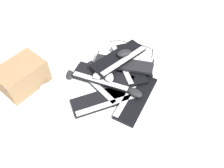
{
  "coord_description": "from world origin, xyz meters",
  "views": [
    {
      "loc": [
        -0.27,
        1.0,
        1.25
      ],
      "look_at": [
        0.02,
        0.08,
        0.06
      ],
      "focal_mm": 35.0,
      "sensor_mm": 36.0,
      "label": 1
    }
  ],
  "objects_px": {
    "keyboard_6": "(124,62)",
    "mouse_1": "(135,93)",
    "cardboard_box": "(22,76)",
    "keyboard_5": "(128,64)",
    "keyboard_0": "(101,82)",
    "mouse_2": "(47,87)",
    "keyboard_7": "(119,58)",
    "mouse_4": "(109,76)",
    "mouse_3": "(71,74)",
    "keyboard_1": "(104,100)",
    "mouse_5": "(124,53)",
    "keyboard_3": "(123,70)",
    "mouse_6": "(73,71)",
    "keyboard_4": "(103,77)",
    "keyboard_2": "(136,98)",
    "mouse_0": "(100,74)"
  },
  "relations": [
    {
      "from": "keyboard_7",
      "to": "mouse_4",
      "type": "xyz_separation_m",
      "value": [
        0.02,
        0.18,
        -0.02
      ]
    },
    {
      "from": "keyboard_3",
      "to": "mouse_0",
      "type": "relative_size",
      "value": 4.23
    },
    {
      "from": "mouse_2",
      "to": "mouse_5",
      "type": "distance_m",
      "value": 0.61
    },
    {
      "from": "keyboard_0",
      "to": "mouse_2",
      "type": "height_order",
      "value": "mouse_2"
    },
    {
      "from": "mouse_1",
      "to": "keyboard_6",
      "type": "bearing_deg",
      "value": -39.76
    },
    {
      "from": "mouse_2",
      "to": "keyboard_7",
      "type": "bearing_deg",
      "value": 178.34
    },
    {
      "from": "mouse_1",
      "to": "mouse_3",
      "type": "height_order",
      "value": "mouse_1"
    },
    {
      "from": "keyboard_2",
      "to": "keyboard_5",
      "type": "distance_m",
      "value": 0.31
    },
    {
      "from": "mouse_1",
      "to": "mouse_4",
      "type": "relative_size",
      "value": 1.0
    },
    {
      "from": "keyboard_3",
      "to": "keyboard_0",
      "type": "bearing_deg",
      "value": 53.69
    },
    {
      "from": "keyboard_2",
      "to": "mouse_3",
      "type": "xyz_separation_m",
      "value": [
        0.52,
        -0.06,
        0.01
      ]
    },
    {
      "from": "mouse_1",
      "to": "mouse_5",
      "type": "relative_size",
      "value": 1.0
    },
    {
      "from": "mouse_6",
      "to": "keyboard_7",
      "type": "bearing_deg",
      "value": 88.14
    },
    {
      "from": "keyboard_7",
      "to": "mouse_5",
      "type": "height_order",
      "value": "mouse_5"
    },
    {
      "from": "keyboard_6",
      "to": "mouse_5",
      "type": "xyz_separation_m",
      "value": [
        0.01,
        -0.03,
        0.07
      ]
    },
    {
      "from": "cardboard_box",
      "to": "keyboard_2",
      "type": "bearing_deg",
      "value": -171.99
    },
    {
      "from": "mouse_4",
      "to": "mouse_3",
      "type": "bearing_deg",
      "value": -123.06
    },
    {
      "from": "keyboard_3",
      "to": "mouse_6",
      "type": "relative_size",
      "value": 4.23
    },
    {
      "from": "mouse_2",
      "to": "mouse_5",
      "type": "relative_size",
      "value": 1.0
    },
    {
      "from": "mouse_3",
      "to": "mouse_5",
      "type": "relative_size",
      "value": 1.0
    },
    {
      "from": "keyboard_6",
      "to": "keyboard_7",
      "type": "relative_size",
      "value": 0.99
    },
    {
      "from": "keyboard_1",
      "to": "mouse_2",
      "type": "height_order",
      "value": "mouse_2"
    },
    {
      "from": "mouse_2",
      "to": "mouse_4",
      "type": "relative_size",
      "value": 1.0
    },
    {
      "from": "cardboard_box",
      "to": "keyboard_4",
      "type": "bearing_deg",
      "value": -159.22
    },
    {
      "from": "mouse_1",
      "to": "mouse_3",
      "type": "relative_size",
      "value": 1.0
    },
    {
      "from": "keyboard_7",
      "to": "mouse_5",
      "type": "bearing_deg",
      "value": -141.9
    },
    {
      "from": "keyboard_1",
      "to": "mouse_2",
      "type": "relative_size",
      "value": 3.98
    },
    {
      "from": "keyboard_0",
      "to": "keyboard_7",
      "type": "distance_m",
      "value": 0.23
    },
    {
      "from": "mouse_0",
      "to": "mouse_5",
      "type": "distance_m",
      "value": 0.25
    },
    {
      "from": "keyboard_3",
      "to": "mouse_2",
      "type": "height_order",
      "value": "mouse_2"
    },
    {
      "from": "keyboard_7",
      "to": "mouse_0",
      "type": "xyz_separation_m",
      "value": [
        0.09,
        0.18,
        -0.02
      ]
    },
    {
      "from": "keyboard_0",
      "to": "mouse_3",
      "type": "relative_size",
      "value": 4.12
    },
    {
      "from": "keyboard_1",
      "to": "keyboard_2",
      "type": "distance_m",
      "value": 0.23
    },
    {
      "from": "keyboard_6",
      "to": "mouse_1",
      "type": "distance_m",
      "value": 0.28
    },
    {
      "from": "keyboard_6",
      "to": "mouse_6",
      "type": "xyz_separation_m",
      "value": [
        0.37,
        0.15,
        -0.05
      ]
    },
    {
      "from": "keyboard_0",
      "to": "keyboard_1",
      "type": "distance_m",
      "value": 0.16
    },
    {
      "from": "keyboard_6",
      "to": "mouse_3",
      "type": "bearing_deg",
      "value": 27.04
    },
    {
      "from": "mouse_5",
      "to": "keyboard_2",
      "type": "bearing_deg",
      "value": 78.95
    },
    {
      "from": "keyboard_5",
      "to": "cardboard_box",
      "type": "height_order",
      "value": "cardboard_box"
    },
    {
      "from": "keyboard_6",
      "to": "cardboard_box",
      "type": "relative_size",
      "value": 1.41
    },
    {
      "from": "mouse_5",
      "to": "mouse_6",
      "type": "relative_size",
      "value": 1.0
    },
    {
      "from": "mouse_5",
      "to": "keyboard_4",
      "type": "bearing_deg",
      "value": 19.49
    },
    {
      "from": "keyboard_2",
      "to": "mouse_4",
      "type": "distance_m",
      "value": 0.25
    },
    {
      "from": "keyboard_0",
      "to": "keyboard_2",
      "type": "xyz_separation_m",
      "value": [
        -0.28,
        0.06,
        0.0
      ]
    },
    {
      "from": "keyboard_3",
      "to": "mouse_3",
      "type": "distance_m",
      "value": 0.4
    },
    {
      "from": "keyboard_4",
      "to": "cardboard_box",
      "type": "distance_m",
      "value": 0.57
    },
    {
      "from": "cardboard_box",
      "to": "keyboard_5",
      "type": "bearing_deg",
      "value": -150.0
    },
    {
      "from": "keyboard_7",
      "to": "mouse_6",
      "type": "bearing_deg",
      "value": 26.15
    },
    {
      "from": "keyboard_7",
      "to": "mouse_1",
      "type": "height_order",
      "value": "keyboard_7"
    },
    {
      "from": "keyboard_2",
      "to": "mouse_1",
      "type": "height_order",
      "value": "mouse_1"
    }
  ]
}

